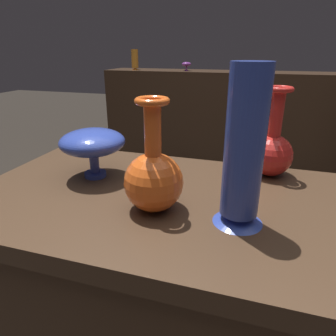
{
  "coord_description": "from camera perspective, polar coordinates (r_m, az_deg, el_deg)",
  "views": [
    {
      "loc": [
        0.18,
        -0.72,
        1.18
      ],
      "look_at": [
        -0.02,
        -0.04,
        0.9
      ],
      "focal_mm": 32.28,
      "sensor_mm": 36.0,
      "label": 1
    }
  ],
  "objects": [
    {
      "name": "vase_right_accent",
      "position": [
        1.01,
        19.03,
        3.34
      ],
      "size": [
        0.13,
        0.13,
        0.28
      ],
      "color": "red",
      "rests_on": "display_plinth"
    },
    {
      "name": "vase_tall_behind",
      "position": [
        0.67,
        14.12,
        2.65
      ],
      "size": [
        0.12,
        0.12,
        0.36
      ],
      "color": "#2D429E",
      "rests_on": "display_plinth"
    },
    {
      "name": "vase_left_accent",
      "position": [
        0.96,
        -14.07,
        4.6
      ],
      "size": [
        0.2,
        0.2,
        0.15
      ],
      "color": "#2D429E",
      "rests_on": "display_plinth"
    },
    {
      "name": "vase_centerpiece",
      "position": [
        0.74,
        -2.74,
        -1.72
      ],
      "size": [
        0.15,
        0.15,
        0.28
      ],
      "color": "#E55B1E",
      "rests_on": "display_plinth"
    },
    {
      "name": "shelf_vase_far_left",
      "position": [
        3.13,
        -6.28,
        19.66
      ],
      "size": [
        0.07,
        0.07,
        0.19
      ],
      "color": "orange",
      "rests_on": "back_display_shelf"
    },
    {
      "name": "shelf_vase_left",
      "position": [
        2.96,
        3.51,
        18.94
      ],
      "size": [
        0.09,
        0.09,
        0.08
      ],
      "color": "#7A388E",
      "rests_on": "back_display_shelf"
    },
    {
      "name": "back_display_shelf",
      "position": [
        3.01,
        13.28,
        7.82
      ],
      "size": [
        2.6,
        0.4,
        0.99
      ],
      "color": "#382619",
      "rests_on": "ground_plane"
    },
    {
      "name": "display_plinth",
      "position": [
        1.08,
        2.08,
        -24.71
      ],
      "size": [
        1.2,
        0.64,
        0.8
      ],
      "color": "#422D1E",
      "rests_on": "ground_plane"
    }
  ]
}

